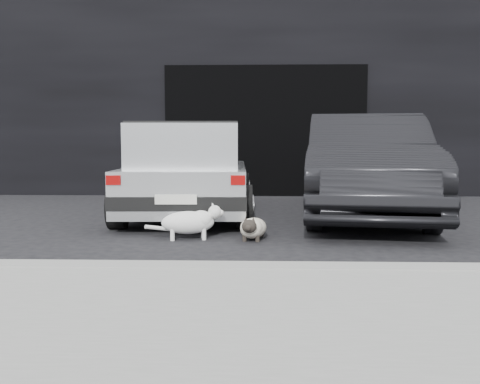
{
  "coord_description": "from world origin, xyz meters",
  "views": [
    {
      "loc": [
        0.85,
        -6.75,
        1.09
      ],
      "look_at": [
        0.65,
        -0.62,
        0.51
      ],
      "focal_mm": 40.0,
      "sensor_mm": 36.0,
      "label": 1
    }
  ],
  "objects_px": {
    "cat_siamese": "(253,228)",
    "second_car": "(366,166)",
    "cat_white": "(192,221)",
    "silver_hatchback": "(190,166)"
  },
  "relations": [
    {
      "from": "silver_hatchback",
      "to": "cat_siamese",
      "type": "xyz_separation_m",
      "value": [
        0.94,
        -1.92,
        -0.6
      ]
    },
    {
      "from": "second_car",
      "to": "cat_white",
      "type": "distance_m",
      "value": 2.98
    },
    {
      "from": "cat_siamese",
      "to": "cat_white",
      "type": "xyz_separation_m",
      "value": [
        -0.68,
        0.02,
        0.07
      ]
    },
    {
      "from": "second_car",
      "to": "cat_siamese",
      "type": "height_order",
      "value": "second_car"
    },
    {
      "from": "second_car",
      "to": "cat_white",
      "type": "bearing_deg",
      "value": -134.21
    },
    {
      "from": "cat_siamese",
      "to": "cat_white",
      "type": "relative_size",
      "value": 0.99
    },
    {
      "from": "cat_siamese",
      "to": "cat_white",
      "type": "height_order",
      "value": "cat_white"
    },
    {
      "from": "cat_siamese",
      "to": "second_car",
      "type": "bearing_deg",
      "value": -123.03
    },
    {
      "from": "silver_hatchback",
      "to": "cat_white",
      "type": "height_order",
      "value": "silver_hatchback"
    },
    {
      "from": "cat_white",
      "to": "silver_hatchback",
      "type": "bearing_deg",
      "value": 178.09
    }
  ]
}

